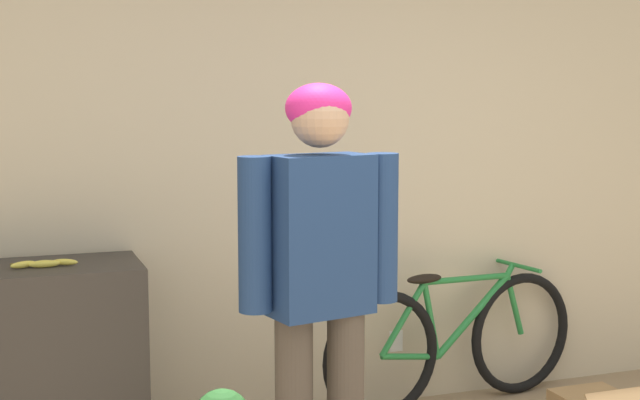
% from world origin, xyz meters
% --- Properties ---
extents(wall_back, '(8.00, 0.07, 2.60)m').
position_xyz_m(wall_back, '(0.00, 2.37, 1.30)').
color(wall_back, beige).
rests_on(wall_back, ground_plane).
extents(side_shelf, '(0.98, 0.52, 0.96)m').
position_xyz_m(side_shelf, '(-1.41, 2.06, 0.48)').
color(side_shelf, '#38332D').
rests_on(side_shelf, ground_plane).
extents(person, '(0.67, 0.30, 1.79)m').
position_xyz_m(person, '(-0.33, 1.18, 1.06)').
color(person, '#4C4238').
rests_on(person, ground_plane).
extents(bicycle, '(1.66, 0.46, 0.78)m').
position_xyz_m(bicycle, '(0.82, 2.15, 0.37)').
color(bicycle, black).
rests_on(bicycle, ground_plane).
extents(banana, '(0.30, 0.08, 0.03)m').
position_xyz_m(banana, '(-1.36, 2.02, 0.98)').
color(banana, '#EAD64C').
rests_on(banana, side_shelf).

